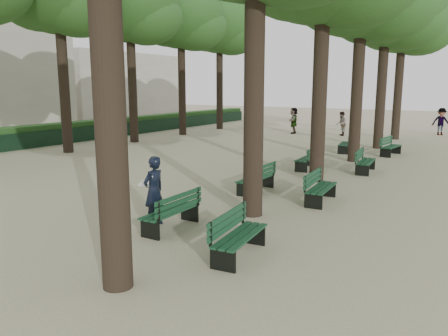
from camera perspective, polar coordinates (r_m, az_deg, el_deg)
The scene contains 22 objects.
ground at distance 10.34m, azimuth -11.71°, elevation -8.87°, with size 120.00×120.00×0.00m, color tan.
tree_central_4 at distance 25.95m, azimuth 20.50°, elevation 19.40°, with size 6.00×6.00×9.95m.
tree_central_5 at distance 30.81m, azimuth 22.39°, elevation 17.79°, with size 6.00×6.00×9.95m.
tree_far_3 at distance 27.85m, azimuth -12.27°, elevation 20.20°, with size 6.00×6.00×10.45m.
tree_far_4 at distance 31.65m, azimuth -5.67°, elevation 19.20°, with size 6.00×6.00×10.45m.
tree_far_5 at distance 35.74m, azimuth -0.59°, elevation 18.26°, with size 6.00×6.00×10.45m.
bench_left_0 at distance 10.68m, azimuth -6.94°, elevation -6.55°, with size 0.59×1.81×0.92m.
bench_left_1 at distance 14.33m, azimuth 4.17°, elevation -2.05°, with size 0.61×1.81×0.92m.
bench_left_2 at distance 18.53m, azimuth 10.79°, elevation 0.69°, with size 0.67×1.83×0.92m.
bench_left_3 at distance 23.76m, azimuth 15.55°, elevation 2.66°, with size 0.80×1.86×0.92m.
bench_right_0 at distance 8.98m, azimuth 2.06°, elevation -9.87°, with size 0.75×1.85×0.92m.
bench_right_1 at distance 13.32m, azimuth 12.54°, elevation -3.26°, with size 0.69×1.83×0.92m.
bench_right_2 at distance 18.40m, azimuth 18.01°, elevation 0.29°, with size 0.71×1.84×0.92m.
bench_right_3 at distance 23.34m, azimuth 20.96°, elevation 2.20°, with size 0.79×1.86×0.92m.
man_with_map at distance 10.88m, azimuth -9.15°, elevation -3.00°, with size 0.64×0.73×1.75m.
pedestrian_b at distance 34.53m, azimuth 26.49°, elevation 5.45°, with size 1.23×0.38×1.91m, color #262628.
pedestrian_d at distance 36.80m, azimuth 17.07°, elevation 6.20°, with size 0.84×0.34×1.71m, color #262628.
pedestrian_a at distance 31.56m, azimuth 15.08°, elevation 5.61°, with size 0.82×0.34×1.68m, color #262628.
pedestrian_e at distance 32.38m, azimuth 9.09°, elevation 6.14°, with size 1.75×0.38×1.89m, color #262628.
fence at distance 28.42m, azimuth -18.85°, elevation 4.09°, with size 0.08×42.00×0.90m, color black.
hedge at distance 28.94m, azimuth -19.76°, elevation 4.44°, with size 1.20×42.00×1.20m, color #1C4718.
building_far at distance 54.34m, azimuth -15.90°, elevation 10.35°, with size 12.00×16.00×7.00m, color #B7B2A3.
Camera 1 is at (6.73, -7.06, 3.42)m, focal length 35.00 mm.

